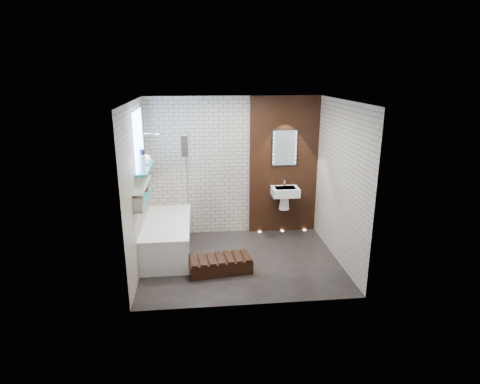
{
  "coord_description": "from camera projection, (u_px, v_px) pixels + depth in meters",
  "views": [
    {
      "loc": [
        -0.65,
        -5.97,
        3.02
      ],
      "look_at": [
        0.0,
        0.15,
        1.15
      ],
      "focal_mm": 29.89,
      "sensor_mm": 36.0,
      "label": 1
    }
  ],
  "objects": [
    {
      "name": "bathtub",
      "position": [
        167.0,
        237.0,
        6.84
      ],
      "size": [
        0.79,
        1.74,
        0.7
      ],
      "color": "white",
      "rests_on": "ground"
    },
    {
      "name": "room_shell",
      "position": [
        241.0,
        186.0,
        6.24
      ],
      "size": [
        3.24,
        3.2,
        2.6
      ],
      "color": "#B8AB92",
      "rests_on": "ground"
    },
    {
      "name": "floor_uplights",
      "position": [
        282.0,
        231.0,
        7.86
      ],
      "size": [
        0.96,
        0.06,
        0.01
      ],
      "color": "#FFD899",
      "rests_on": "ground"
    },
    {
      "name": "walnut_step",
      "position": [
        220.0,
        265.0,
        6.25
      ],
      "size": [
        1.02,
        0.55,
        0.22
      ],
      "primitive_type": "cube",
      "rotation": [
        0.0,
        0.0,
        0.13
      ],
      "color": "black",
      "rests_on": "ground"
    },
    {
      "name": "walnut_panel",
      "position": [
        284.0,
        166.0,
        7.55
      ],
      "size": [
        1.3,
        0.06,
        2.6
      ],
      "primitive_type": "cube",
      "color": "black",
      "rests_on": "ground"
    },
    {
      "name": "shower_head",
      "position": [
        159.0,
        133.0,
        6.81
      ],
      "size": [
        0.18,
        0.18,
        0.02
      ],
      "primitive_type": "cylinder",
      "color": "silver",
      "rests_on": "room_shell"
    },
    {
      "name": "clerestory_window",
      "position": [
        139.0,
        146.0,
        6.24
      ],
      "size": [
        0.18,
        1.0,
        0.94
      ],
      "color": "#7FADE0",
      "rests_on": "room_shell"
    },
    {
      "name": "led_mirror",
      "position": [
        285.0,
        148.0,
        7.41
      ],
      "size": [
        0.5,
        0.02,
        0.7
      ],
      "color": "black",
      "rests_on": "walnut_panel"
    },
    {
      "name": "display_niche",
      "position": [
        143.0,
        192.0,
        6.26
      ],
      "size": [
        0.14,
        1.3,
        0.26
      ],
      "color": "teal",
      "rests_on": "room_shell"
    },
    {
      "name": "washbasin",
      "position": [
        285.0,
        195.0,
        7.51
      ],
      "size": [
        0.5,
        0.36,
        0.58
      ],
      "color": "white",
      "rests_on": "walnut_panel"
    },
    {
      "name": "towel",
      "position": [
        185.0,
        145.0,
        6.57
      ],
      "size": [
        0.1,
        0.26,
        0.35
      ],
      "primitive_type": "cube",
      "color": "black",
      "rests_on": "bath_screen"
    },
    {
      "name": "bath_screen",
      "position": [
        186.0,
        174.0,
        7.01
      ],
      "size": [
        0.01,
        0.78,
        1.4
      ],
      "primitive_type": "cube",
      "color": "white",
      "rests_on": "bathtub"
    },
    {
      "name": "niche_bottles",
      "position": [
        143.0,
        194.0,
        6.27
      ],
      "size": [
        0.06,
        0.73,
        0.15
      ],
      "color": "maroon",
      "rests_on": "display_niche"
    },
    {
      "name": "ground",
      "position": [
        241.0,
        261.0,
        6.62
      ],
      "size": [
        3.2,
        3.2,
        0.0
      ],
      "primitive_type": "plane",
      "color": "black",
      "rests_on": "ground"
    },
    {
      "name": "sill_vases",
      "position": [
        144.0,
        161.0,
        6.27
      ],
      "size": [
        0.18,
        0.6,
        0.33
      ],
      "color": "white",
      "rests_on": "clerestory_window"
    }
  ]
}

